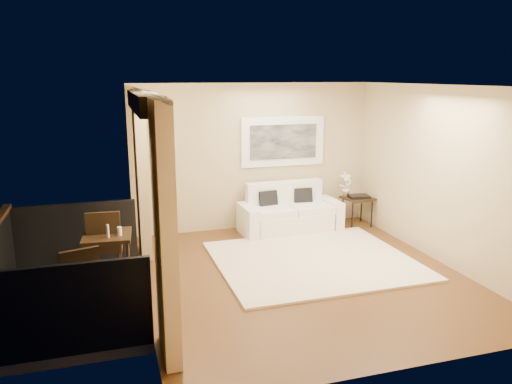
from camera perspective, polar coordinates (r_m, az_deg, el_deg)
name	(u,v)px	position (r m, az deg, el deg)	size (l,w,h in m)	color
floor	(302,275)	(7.38, 5.32, -9.45)	(5.00, 5.00, 0.00)	brown
room_shell	(144,102)	(6.32, -12.67, 10.03)	(5.00, 6.40, 5.00)	white
balcony	(59,292)	(6.87, -21.63, -10.55)	(1.81, 2.60, 1.17)	#605B56
curtains	(151,196)	(6.49, -11.97, -0.45)	(0.16, 4.80, 2.64)	tan
artwork	(283,142)	(9.39, 3.11, 5.78)	(1.62, 0.07, 0.92)	white
rug	(314,260)	(7.89, 6.59, -7.78)	(2.98, 2.60, 0.04)	#FFEBCD
sofa	(289,214)	(9.31, 3.78, -2.51)	(1.88, 0.88, 0.89)	white
side_table	(357,200)	(9.74, 11.52, -0.94)	(0.60, 0.60, 0.56)	black
tray	(359,196)	(9.70, 11.68, -0.49)	(0.38, 0.28, 0.05)	black
orchid	(346,184)	(9.74, 10.25, 0.91)	(0.25, 0.17, 0.47)	white
bistro_table	(107,240)	(7.06, -16.64, -5.30)	(0.68, 0.68, 0.74)	black
balcony_chair_far	(105,241)	(7.20, -16.89, -5.38)	(0.48, 0.49, 1.05)	black
balcony_chair_near	(84,288)	(5.86, -19.02, -10.29)	(0.53, 0.53, 0.99)	black
ice_bucket	(97,225)	(7.15, -17.76, -3.62)	(0.18, 0.18, 0.20)	silver
candle	(107,230)	(7.13, -16.69, -4.13)	(0.06, 0.06, 0.07)	#F61537
vase	(108,231)	(6.87, -16.58, -4.31)	(0.04, 0.04, 0.18)	white
glass_a	(120,231)	(6.93, -15.33, -4.35)	(0.06, 0.06, 0.12)	white
glass_b	(118,229)	(7.04, -15.46, -4.06)	(0.06, 0.06, 0.12)	silver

